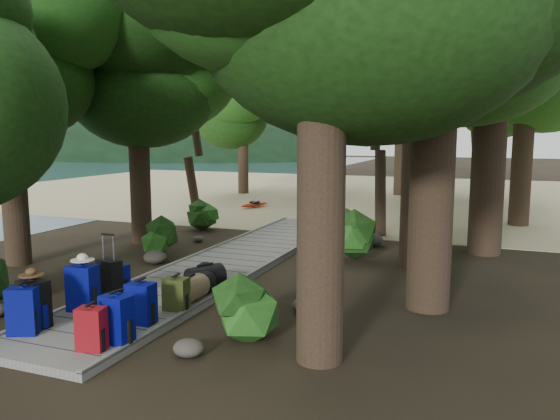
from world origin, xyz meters
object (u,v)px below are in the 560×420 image
at_px(suitcase_on_boardwalk, 110,279).
at_px(kayak, 255,204).
at_px(backpack_left_b, 34,301).
at_px(duffel_right_black, 205,277).
at_px(backpack_right_a, 91,327).
at_px(backpack_right_c, 141,301).
at_px(duffel_right_khaki, 190,289).
at_px(backpack_right_b, 117,317).
at_px(backpack_right_d, 176,292).
at_px(backpack_left_d, 117,278).
at_px(backpack_left_c, 83,285).
at_px(lone_suitcase_on_sand, 329,211).
at_px(backpack_left_a, 23,308).
at_px(sun_lounger, 435,207).

xyz_separation_m(suitcase_on_boardwalk, kayak, (-2.65, 12.13, -0.28)).
distance_m(backpack_left_b, duffel_right_black, 3.02).
relative_size(backpack_right_a, kayak, 0.21).
xyz_separation_m(backpack_right_c, duffel_right_khaki, (0.13, 1.19, -0.13)).
bearing_deg(backpack_right_b, duffel_right_black, 99.56).
bearing_deg(backpack_right_d, backpack_right_b, -95.28).
bearing_deg(backpack_right_c, backpack_left_d, 137.22).
relative_size(backpack_left_c, duffel_right_khaki, 1.30).
height_order(backpack_right_d, kayak, backpack_right_d).
bearing_deg(kayak, suitcase_on_boardwalk, -59.64).
bearing_deg(backpack_left_d, backpack_left_b, -91.98).
distance_m(backpack_right_a, lone_suitcase_on_sand, 12.25).
xyz_separation_m(backpack_left_a, sun_lounger, (4.23, 14.63, -0.20)).
height_order(backpack_left_a, suitcase_on_boardwalk, backpack_left_a).
bearing_deg(backpack_left_d, lone_suitcase_on_sand, 84.03).
bearing_deg(backpack_right_c, backpack_right_a, -92.05).
bearing_deg(backpack_left_c, sun_lounger, 66.17).
height_order(backpack_right_b, backpack_right_d, backpack_right_b).
bearing_deg(duffel_right_khaki, backpack_left_d, -177.32).
relative_size(backpack_left_a, lone_suitcase_on_sand, 1.29).
height_order(backpack_right_b, sun_lounger, backpack_right_b).
distance_m(backpack_left_a, backpack_right_a, 1.30).
distance_m(backpack_left_c, kayak, 13.11).
distance_m(duffel_right_black, kayak, 11.68).
xyz_separation_m(backpack_left_d, backpack_right_a, (1.31, -2.22, 0.03)).
relative_size(backpack_left_c, backpack_right_b, 1.12).
xyz_separation_m(backpack_left_a, backpack_right_a, (1.29, -0.12, -0.06)).
bearing_deg(kayak, backpack_left_a, -61.34).
bearing_deg(backpack_right_d, duffel_right_black, 92.19).
xyz_separation_m(backpack_left_a, duffel_right_khaki, (1.42, 2.16, -0.16)).
relative_size(backpack_left_a, backpack_left_c, 0.91).
distance_m(backpack_left_c, duffel_right_black, 2.20).
height_order(backpack_right_a, duffel_right_black, backpack_right_a).
xyz_separation_m(backpack_right_a, backpack_right_b, (0.15, 0.33, 0.05)).
height_order(backpack_right_b, lone_suitcase_on_sand, backpack_right_b).
relative_size(backpack_left_d, duffel_right_black, 0.85).
xyz_separation_m(backpack_left_a, duffel_right_black, (1.28, 2.96, -0.16)).
bearing_deg(lone_suitcase_on_sand, backpack_right_d, -101.61).
distance_m(backpack_right_c, lone_suitcase_on_sand, 11.16).
relative_size(backpack_left_d, kayak, 0.19).
bearing_deg(kayak, backpack_right_c, -55.21).
bearing_deg(kayak, backpack_right_d, -53.64).
distance_m(backpack_left_a, duffel_right_khaki, 2.59).
bearing_deg(suitcase_on_boardwalk, sun_lounger, 87.68).
relative_size(backpack_left_a, kayak, 0.24).
distance_m(backpack_left_d, lone_suitcase_on_sand, 10.07).
bearing_deg(backpack_right_a, sun_lounger, 67.70).
height_order(backpack_right_c, sun_lounger, backpack_right_c).
xyz_separation_m(duffel_right_black, lone_suitcase_on_sand, (-0.31, 9.16, -0.02)).
bearing_deg(backpack_left_a, sun_lounger, 49.02).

